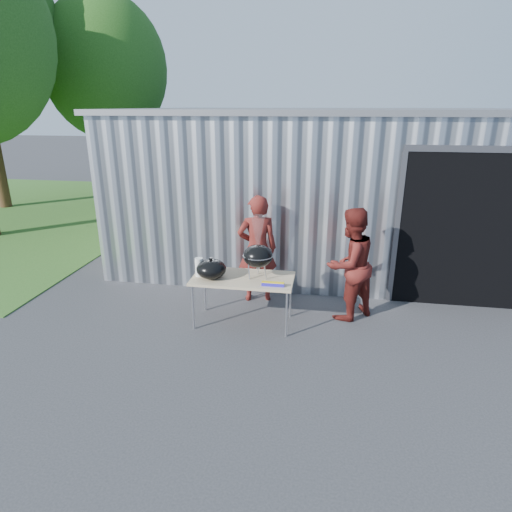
% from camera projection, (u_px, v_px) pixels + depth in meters
% --- Properties ---
extents(ground, '(80.00, 80.00, 0.00)m').
position_uv_depth(ground, '(254.00, 340.00, 6.09)').
color(ground, '#303033').
extents(building, '(8.20, 6.20, 3.10)m').
position_uv_depth(building, '(328.00, 181.00, 9.70)').
color(building, silver).
rests_on(building, ground).
extents(tree_far, '(3.99, 3.99, 6.62)m').
position_uv_depth(tree_far, '(106.00, 69.00, 14.05)').
color(tree_far, '#442D19').
rests_on(tree_far, ground).
extents(folding_table, '(1.50, 0.75, 0.75)m').
position_uv_depth(folding_table, '(243.00, 280.00, 6.35)').
color(folding_table, tan).
rests_on(folding_table, ground).
extents(kettle_grill, '(0.45, 0.45, 0.94)m').
position_uv_depth(kettle_grill, '(258.00, 251.00, 6.20)').
color(kettle_grill, black).
rests_on(kettle_grill, folding_table).
extents(grill_lid, '(0.44, 0.44, 0.32)m').
position_uv_depth(grill_lid, '(211.00, 269.00, 6.27)').
color(grill_lid, black).
rests_on(grill_lid, folding_table).
extents(paper_towels, '(0.12, 0.12, 0.28)m').
position_uv_depth(paper_towels, '(199.00, 267.00, 6.35)').
color(paper_towels, white).
rests_on(paper_towels, folding_table).
extents(white_tub, '(0.20, 0.15, 0.10)m').
position_uv_depth(white_tub, '(210.00, 268.00, 6.56)').
color(white_tub, white).
rests_on(white_tub, folding_table).
extents(foil_box, '(0.32, 0.06, 0.06)m').
position_uv_depth(foil_box, '(273.00, 284.00, 6.02)').
color(foil_box, '#251DBD').
rests_on(foil_box, folding_table).
extents(person_cook, '(0.75, 0.59, 1.81)m').
position_uv_depth(person_cook, '(257.00, 249.00, 7.10)').
color(person_cook, maroon).
rests_on(person_cook, ground).
extents(person_bystander, '(1.08, 1.06, 1.75)m').
position_uv_depth(person_bystander, '(350.00, 264.00, 6.50)').
color(person_bystander, maroon).
rests_on(person_bystander, ground).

